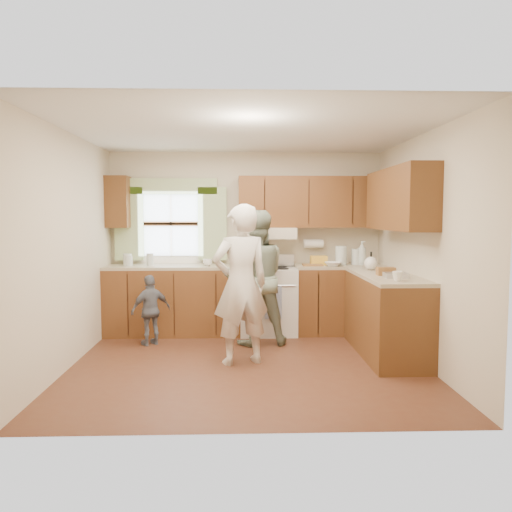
{
  "coord_description": "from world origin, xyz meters",
  "views": [
    {
      "loc": [
        -0.09,
        -5.33,
        1.62
      ],
      "look_at": [
        0.1,
        0.4,
        1.15
      ],
      "focal_mm": 35.0,
      "sensor_mm": 36.0,
      "label": 1
    }
  ],
  "objects_px": {
    "woman_left": "(241,284)",
    "woman_right": "(255,278)",
    "stove": "(268,299)",
    "child": "(151,310)"
  },
  "relations": [
    {
      "from": "stove",
      "to": "woman_right",
      "type": "bearing_deg",
      "value": -108.16
    },
    {
      "from": "woman_left",
      "to": "woman_right",
      "type": "height_order",
      "value": "woman_left"
    },
    {
      "from": "woman_left",
      "to": "woman_right",
      "type": "relative_size",
      "value": 1.03
    },
    {
      "from": "stove",
      "to": "child",
      "type": "xyz_separation_m",
      "value": [
        -1.5,
        -0.59,
        -0.03
      ]
    },
    {
      "from": "woman_left",
      "to": "child",
      "type": "height_order",
      "value": "woman_left"
    },
    {
      "from": "stove",
      "to": "woman_left",
      "type": "height_order",
      "value": "woman_left"
    },
    {
      "from": "stove",
      "to": "woman_right",
      "type": "distance_m",
      "value": 0.72
    },
    {
      "from": "stove",
      "to": "woman_right",
      "type": "xyz_separation_m",
      "value": [
        -0.19,
        -0.59,
        0.37
      ]
    },
    {
      "from": "woman_right",
      "to": "child",
      "type": "bearing_deg",
      "value": -9.64
    },
    {
      "from": "woman_left",
      "to": "child",
      "type": "distance_m",
      "value": 1.45
    }
  ]
}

